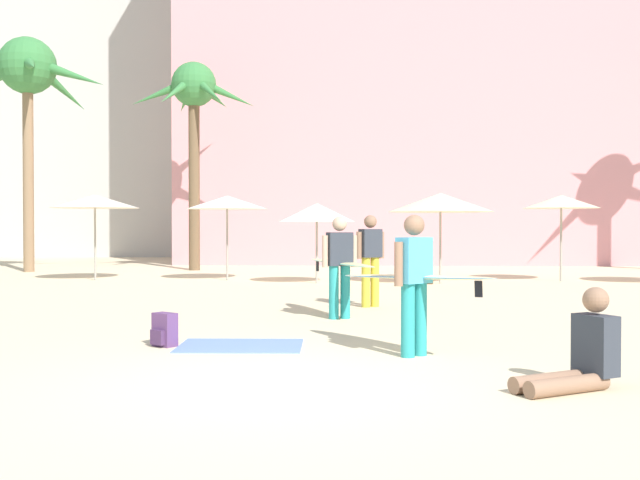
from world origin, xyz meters
TOP-DOWN VIEW (x-y plane):
  - ground at (0.00, 0.00)m, footprint 120.00×120.00m
  - hotel_pink at (5.50, 26.35)m, footprint 23.77×10.14m
  - palm_tree_far_left at (-4.80, 18.18)m, footprint 4.33×4.17m
  - palm_tree_left at (-10.14, 17.02)m, footprint 5.45×5.14m
  - cafe_umbrella_0 at (2.97, 12.54)m, footprint 2.77×2.77m
  - cafe_umbrella_2 at (-6.57, 13.34)m, footprint 2.44×2.44m
  - cafe_umbrella_4 at (-2.86, 13.47)m, footprint 2.28×2.28m
  - cafe_umbrella_5 at (6.40, 13.54)m, footprint 2.05×2.05m
  - cafe_umbrella_6 at (-0.29, 12.48)m, footprint 2.03×2.03m
  - beach_towel at (-0.74, 2.21)m, footprint 1.57×1.13m
  - backpack at (-1.69, 2.16)m, footprint 0.35×0.34m
  - person_mid_left at (1.38, 1.70)m, footprint 1.87×2.24m
  - person_far_right at (0.45, 5.14)m, footprint 1.38×2.59m
  - person_near_right at (2.77, -0.07)m, footprint 1.06×0.81m
  - person_near_left at (1.00, 6.81)m, footprint 0.56×0.40m

SIDE VIEW (x-z plane):
  - ground at x=0.00m, z-range 0.00..0.00m
  - beach_towel at x=-0.74m, z-range 0.00..0.01m
  - backpack at x=-1.69m, z-range -0.01..0.41m
  - person_near_right at x=2.77m, z-range -0.15..0.79m
  - person_mid_left at x=1.38m, z-range 0.08..1.72m
  - person_far_right at x=0.45m, z-range 0.07..1.74m
  - person_near_left at x=1.00m, z-range 0.09..1.80m
  - cafe_umbrella_6 at x=-0.29m, z-range 0.81..2.94m
  - cafe_umbrella_0 at x=2.97m, z-range 0.95..3.34m
  - cafe_umbrella_4 at x=-2.86m, z-range 1.00..3.37m
  - cafe_umbrella_5 at x=6.40m, z-range 1.00..3.38m
  - cafe_umbrella_2 at x=-6.57m, z-range 1.01..3.42m
  - palm_tree_far_left at x=-4.80m, z-range 2.23..9.41m
  - palm_tree_left at x=-10.14m, z-range 2.58..10.38m
  - hotel_pink at x=5.50m, z-range 0.00..19.13m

